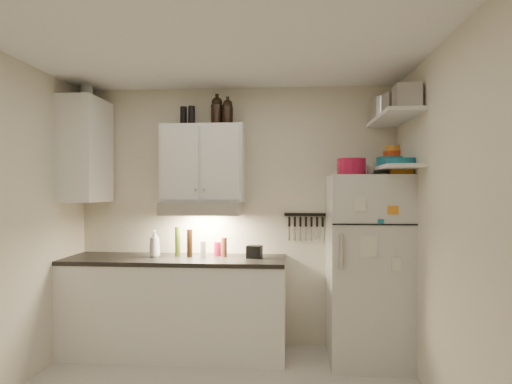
{
  "coord_description": "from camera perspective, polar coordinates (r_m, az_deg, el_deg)",
  "views": [
    {
      "loc": [
        0.54,
        -2.81,
        1.58
      ],
      "look_at": [
        0.25,
        0.9,
        1.55
      ],
      "focal_mm": 30.0,
      "sensor_mm": 36.0,
      "label": 1
    }
  ],
  "objects": [
    {
      "name": "ceiling",
      "position": [
        3.04,
        -6.43,
        20.27
      ],
      "size": [
        3.2,
        3.0,
        0.02
      ],
      "primitive_type": "cube",
      "color": "white",
      "rests_on": "ground"
    },
    {
      "name": "back_wall",
      "position": [
        4.36,
        -2.65,
        -3.23
      ],
      "size": [
        3.2,
        0.02,
        2.6
      ],
      "primitive_type": "cube",
      "color": "beige",
      "rests_on": "ground"
    },
    {
      "name": "right_wall",
      "position": [
        3.02,
        25.31,
        -4.89
      ],
      "size": [
        0.02,
        3.0,
        2.6
      ],
      "primitive_type": "cube",
      "color": "beige",
      "rests_on": "ground"
    },
    {
      "name": "base_cabinet",
      "position": [
        4.31,
        -10.72,
        -14.9
      ],
      "size": [
        2.1,
        0.6,
        0.88
      ],
      "primitive_type": "cube",
      "color": "white",
      "rests_on": "floor"
    },
    {
      "name": "countertop",
      "position": [
        4.21,
        -10.73,
        -8.85
      ],
      "size": [
        2.1,
        0.62,
        0.04
      ],
      "primitive_type": "cube",
      "color": "black",
      "rests_on": "base_cabinet"
    },
    {
      "name": "upper_cabinet",
      "position": [
        4.24,
        -6.99,
        3.77
      ],
      "size": [
        0.8,
        0.33,
        0.75
      ],
      "primitive_type": "cube",
      "color": "white",
      "rests_on": "back_wall"
    },
    {
      "name": "side_cabinet",
      "position": [
        4.48,
        -21.77,
        5.16
      ],
      "size": [
        0.33,
        0.55,
        1.0
      ],
      "primitive_type": "cube",
      "color": "white",
      "rests_on": "left_wall"
    },
    {
      "name": "range_hood",
      "position": [
        4.17,
        -7.16,
        -2.16
      ],
      "size": [
        0.76,
        0.46,
        0.12
      ],
      "primitive_type": "cube",
      "color": "silver",
      "rests_on": "back_wall"
    },
    {
      "name": "fridge",
      "position": [
        4.1,
        14.6,
        -9.82
      ],
      "size": [
        0.7,
        0.68,
        1.7
      ],
      "primitive_type": "cube",
      "color": "silver",
      "rests_on": "floor"
    },
    {
      "name": "shelf_hi",
      "position": [
        3.99,
        17.85,
        9.38
      ],
      "size": [
        0.3,
        0.95,
        0.03
      ],
      "primitive_type": "cube",
      "color": "white",
      "rests_on": "right_wall"
    },
    {
      "name": "shelf_lo",
      "position": [
        3.94,
        17.83,
        3.06
      ],
      "size": [
        0.3,
        0.95,
        0.03
      ],
      "primitive_type": "cube",
      "color": "white",
      "rests_on": "right_wall"
    },
    {
      "name": "knife_strip",
      "position": [
        4.3,
        6.6,
        -3.01
      ],
      "size": [
        0.42,
        0.02,
        0.03
      ],
      "primitive_type": "cube",
      "color": "black",
      "rests_on": "back_wall"
    },
    {
      "name": "dutch_oven",
      "position": [
        3.87,
        12.59,
        3.3
      ],
      "size": [
        0.28,
        0.28,
        0.15
      ],
      "primitive_type": "cylinder",
      "rotation": [
        0.0,
        0.0,
        -0.11
      ],
      "color": "#A61337",
      "rests_on": "fridge"
    },
    {
      "name": "book_stack",
      "position": [
        3.95,
        18.79,
        2.72
      ],
      "size": [
        0.2,
        0.24,
        0.07
      ],
      "primitive_type": "cube",
      "rotation": [
        0.0,
        0.0,
        -0.12
      ],
      "color": "orange",
      "rests_on": "fridge"
    },
    {
      "name": "spice_jar",
      "position": [
        4.02,
        14.96,
        2.94
      ],
      "size": [
        0.08,
        0.08,
        0.11
      ],
      "primitive_type": "cylinder",
      "rotation": [
        0.0,
        0.0,
        -0.23
      ],
      "color": "silver",
      "rests_on": "fridge"
    },
    {
      "name": "stock_pot",
      "position": [
        4.25,
        17.14,
        10.47
      ],
      "size": [
        0.34,
        0.34,
        0.21
      ],
      "primitive_type": "cylinder",
      "rotation": [
        0.0,
        0.0,
        -0.17
      ],
      "color": "silver",
      "rests_on": "shelf_hi"
    },
    {
      "name": "tin_a",
      "position": [
        3.96,
        18.12,
        11.06
      ],
      "size": [
        0.22,
        0.2,
        0.19
      ],
      "primitive_type": "cube",
      "rotation": [
        0.0,
        0.0,
        0.18
      ],
      "color": "#AAAAAD",
      "rests_on": "shelf_hi"
    },
    {
      "name": "tin_b",
      "position": [
        3.71,
        19.49,
        11.83
      ],
      "size": [
        0.2,
        0.2,
        0.2
      ],
      "primitive_type": "cube",
      "rotation": [
        0.0,
        0.0,
        -0.02
      ],
      "color": "#AAAAAD",
      "rests_on": "shelf_hi"
    },
    {
      "name": "bowl_teal",
      "position": [
        4.31,
        17.47,
        3.74
      ],
      "size": [
        0.27,
        0.27,
        0.11
      ],
      "primitive_type": "cylinder",
      "color": "#196E89",
      "rests_on": "shelf_lo"
    },
    {
      "name": "bowl_orange",
      "position": [
        4.42,
        17.95,
        4.77
      ],
      "size": [
        0.21,
        0.21,
        0.06
      ],
      "primitive_type": "cylinder",
      "color": "red",
      "rests_on": "bowl_teal"
    },
    {
      "name": "bowl_yellow",
      "position": [
        4.42,
        17.96,
        5.53
      ],
      "size": [
        0.17,
        0.17,
        0.05
      ],
      "primitive_type": "cylinder",
      "color": "orange",
      "rests_on": "bowl_orange"
    },
    {
      "name": "plates",
      "position": [
        3.9,
        18.85,
        3.78
      ],
      "size": [
        0.32,
        0.32,
        0.06
      ],
      "primitive_type": "cylinder",
      "rotation": [
        0.0,
        0.0,
        -0.29
      ],
      "color": "#196E89",
      "rests_on": "shelf_lo"
    },
    {
      "name": "growler_a",
      "position": [
        4.27,
        -5.22,
        10.72
      ],
      "size": [
        0.16,
        0.16,
        0.28
      ],
      "primitive_type": null,
      "rotation": [
        0.0,
        0.0,
        -0.42
      ],
      "color": "black",
      "rests_on": "upper_cabinet"
    },
    {
      "name": "growler_b",
      "position": [
        4.2,
        -3.8,
        10.65
      ],
      "size": [
        0.11,
        0.11,
        0.25
      ],
      "primitive_type": null,
      "rotation": [
        0.0,
        0.0,
        -0.09
      ],
      "color": "black",
      "rests_on": "upper_cabinet"
    },
    {
      "name": "thermos_a",
      "position": [
        4.33,
        -8.58,
        9.99
      ],
      "size": [
        0.07,
        0.07,
        0.19
      ],
      "primitive_type": "cylinder",
      "rotation": [
        0.0,
        0.0,
        0.01
      ],
      "color": "black",
      "rests_on": "upper_cabinet"
    },
    {
      "name": "thermos_b",
      "position": [
        4.37,
        -9.63,
        9.89
      ],
      "size": [
        0.08,
        0.08,
        0.19
      ],
      "primitive_type": "cylinder",
      "rotation": [
        0.0,
        0.0,
        0.2
      ],
      "color": "black",
      "rests_on": "upper_cabinet"
    },
    {
      "name": "side_jar",
      "position": [
        4.66,
        -21.66,
        12.19
      ],
      "size": [
        0.12,
        0.12,
        0.16
      ],
      "primitive_type": "cylinder",
      "rotation": [
        0.0,
        0.0,
        0.0
      ],
      "color": "silver",
      "rests_on": "side_cabinet"
    },
    {
      "name": "soap_bottle",
      "position": [
        4.25,
        -13.36,
        -6.5
      ],
      "size": [
        0.12,
        0.12,
        0.29
      ],
      "primitive_type": "imported",
      "rotation": [
        0.0,
        0.0,
        -0.03
      ],
      "color": "white",
      "rests_on": "countertop"
    },
    {
      "name": "pepper_mill",
      "position": [
        4.19,
        -4.28,
        -7.33
      ],
      "size": [
        0.08,
        0.08,
        0.19
      ],
      "primitive_type": "cylinder",
      "rotation": [
        0.0,
        0.0,
        0.41
      ],
      "color": "brown",
      "rests_on": "countertop"
    },
    {
      "name": "oil_bottle",
      "position": [
        4.25,
        -10.39,
        -6.53
      ],
      "size": [
        0.07,
        0.07,
        0.29
      ],
      "primitive_type": "cylinder",
      "rotation": [
        0.0,
        0.0,
        0.25
      ],
      "color": "#405715",
      "rests_on": "countertop"
    },
    {
      "name": "vinegar_bottle",
      "position": [
        4.19,
        -8.83,
        -6.77
      ],
      "size": [
        0.06,
        0.06,
        0.27
      ],
      "primitive_type": "cylinder",
      "rotation": [
        0.0,
        0.0,
        0.06
      ],
      "color": "black",
      "rests_on": "countertop"
    },
    {
      "name": "clear_bottle",
      "position": [
        4.15,
        -7.06,
        -7.58
      ],
      "size": [
        0.06,
        0.06,
        0.16
      ],
      "primitive_type": "cylinder",
      "rotation": [
        0.0,
        0.0,
        -0.04
      ],
      "color": "silver",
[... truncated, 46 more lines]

